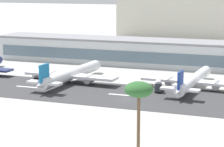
# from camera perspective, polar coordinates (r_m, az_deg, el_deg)

# --- Properties ---
(ground_plane) EXTENTS (1400.00, 1400.00, 0.00)m
(ground_plane) POSITION_cam_1_polar(r_m,az_deg,el_deg) (160.94, 1.48, -3.17)
(ground_plane) COLOR #A8A8A3
(runway_strip) EXTENTS (800.00, 35.32, 0.08)m
(runway_strip) POSITION_cam_1_polar(r_m,az_deg,el_deg) (166.25, 2.12, -2.70)
(runway_strip) COLOR #38383A
(runway_strip) RESTS_ON ground_plane
(runway_centreline_dash_3) EXTENTS (12.00, 1.20, 0.01)m
(runway_centreline_dash_3) POSITION_cam_1_polar(r_m,az_deg,el_deg) (182.31, -9.91, -1.63)
(runway_centreline_dash_3) COLOR white
(runway_centreline_dash_3) RESTS_ON runway_strip
(runway_centreline_dash_4) EXTENTS (12.00, 1.20, 0.01)m
(runway_centreline_dash_4) POSITION_cam_1_polar(r_m,az_deg,el_deg) (166.79, 1.53, -2.64)
(runway_centreline_dash_4) COLOR white
(runway_centreline_dash_4) RESTS_ON runway_strip
(terminal_building) EXTENTS (170.48, 21.10, 12.40)m
(terminal_building) POSITION_cam_1_polar(r_m,az_deg,el_deg) (227.40, 6.01, 2.50)
(terminal_building) COLOR silver
(terminal_building) RESTS_ON ground_plane
(distant_hotel_block) EXTENTS (119.36, 29.94, 39.19)m
(distant_hotel_block) POSITION_cam_1_polar(r_m,az_deg,el_deg) (344.86, 10.83, 7.43)
(distant_hotel_block) COLOR beige
(distant_hotel_block) RESTS_ON ground_plane
(airliner_blue_tail_gate_1) EXTENTS (39.06, 51.16, 10.67)m
(airliner_blue_tail_gate_1) POSITION_cam_1_polar(r_m,az_deg,el_deg) (186.69, -5.20, -0.18)
(airliner_blue_tail_gate_1) COLOR silver
(airliner_blue_tail_gate_1) RESTS_ON ground_plane
(airliner_navy_tail_gate_2) EXTENTS (39.95, 47.47, 9.90)m
(airliner_navy_tail_gate_2) POSITION_cam_1_polar(r_m,az_deg,el_deg) (178.02, 9.75, -0.92)
(airliner_navy_tail_gate_2) COLOR white
(airliner_navy_tail_gate_2) RESTS_ON ground_plane
(service_box_truck_0) EXTENTS (5.59, 6.20, 3.25)m
(service_box_truck_0) POSITION_cam_1_polar(r_m,az_deg,el_deg) (200.79, -9.16, 0.03)
(service_box_truck_0) COLOR white
(service_box_truck_0) RESTS_ON ground_plane
(service_fuel_truck_2) EXTENTS (4.73, 8.88, 3.95)m
(service_fuel_truck_2) POSITION_cam_1_polar(r_m,az_deg,el_deg) (173.89, 5.65, -1.47)
(service_fuel_truck_2) COLOR #2D3338
(service_fuel_truck_2) RESTS_ON ground_plane
(palm_tree_1) EXTENTS (6.59, 6.59, 17.11)m
(palm_tree_1) POSITION_cam_1_polar(r_m,az_deg,el_deg) (107.06, 3.28, -2.16)
(palm_tree_1) COLOR brown
(palm_tree_1) RESTS_ON ground_plane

